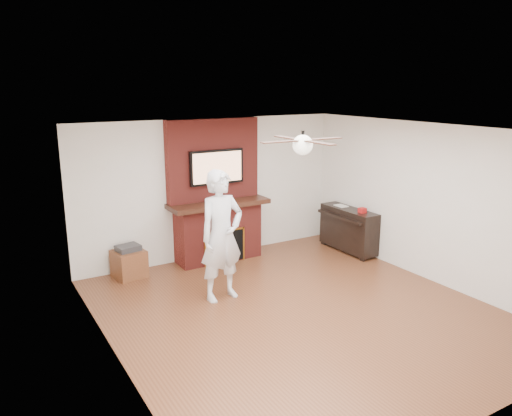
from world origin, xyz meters
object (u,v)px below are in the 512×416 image
person (222,236)px  fireplace (216,205)px  side_table (129,262)px  piano (348,229)px

person → fireplace: bearing=59.4°
side_table → person: bearing=-67.7°
person → piano: size_ratio=1.52×
person → piano: 3.12m
piano → person: bearing=-167.5°
fireplace → piano: (2.30, -0.90, -0.55)m
person → side_table: 1.92m
fireplace → person: fireplace is taller
side_table → fireplace: bearing=-7.1°
person → piano: (3.00, 0.69, -0.52)m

